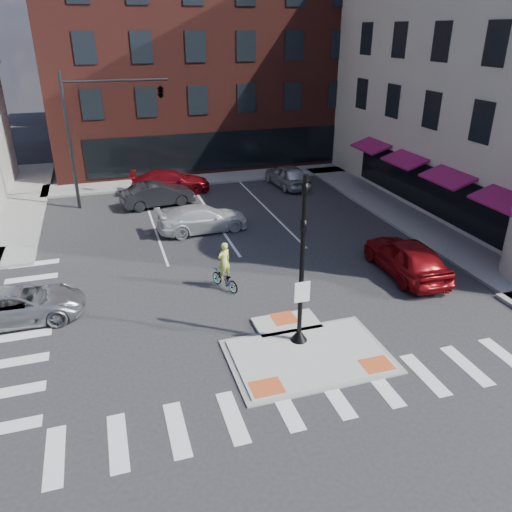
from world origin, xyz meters
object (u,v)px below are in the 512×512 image
object	(u,v)px
bg_car_dark	(158,194)
bg_car_red	(170,182)
red_sedan	(407,257)
white_pickup	(203,218)
bg_car_silver	(288,175)
cyclist	(224,273)
silver_suv	(19,304)

from	to	relation	value
bg_car_dark	bg_car_red	size ratio (longest dim) A/B	0.86
bg_car_dark	red_sedan	bearing A→B (deg)	-153.11
white_pickup	bg_car_silver	xyz separation A→B (m)	(7.42, 6.53, 0.06)
cyclist	bg_car_dark	bearing A→B (deg)	-108.61
white_pickup	bg_car_dark	world-z (taller)	bg_car_dark
cyclist	bg_car_silver	bearing A→B (deg)	-145.45
silver_suv	bg_car_red	world-z (taller)	bg_car_red
red_sedan	bg_car_red	distance (m)	17.55
white_pickup	silver_suv	bearing A→B (deg)	125.36
bg_car_red	white_pickup	bearing A→B (deg)	-169.89
red_sedan	bg_car_red	size ratio (longest dim) A/B	0.97
silver_suv	red_sedan	xyz separation A→B (m)	(16.10, -1.00, 0.20)
bg_car_red	cyclist	bearing A→B (deg)	-174.05
red_sedan	bg_car_dark	size ratio (longest dim) A/B	1.12
bg_car_dark	cyclist	world-z (taller)	cyclist
white_pickup	cyclist	world-z (taller)	cyclist
bg_car_silver	cyclist	world-z (taller)	cyclist
white_pickup	cyclist	size ratio (longest dim) A/B	2.33
bg_car_red	cyclist	xyz separation A→B (m)	(0.11, -14.40, -0.04)
red_sedan	white_pickup	xyz separation A→B (m)	(-7.60, 7.96, -0.14)
bg_car_dark	silver_suv	bearing A→B (deg)	141.74
bg_car_dark	bg_car_red	distance (m)	2.81
silver_suv	bg_car_dark	distance (m)	13.73
white_pickup	bg_car_dark	xyz separation A→B (m)	(-1.79, 5.01, 0.02)
white_pickup	bg_car_silver	size ratio (longest dim) A/B	1.09
bg_car_silver	bg_car_red	world-z (taller)	bg_car_silver
red_sedan	bg_car_red	bearing A→B (deg)	-59.78
red_sedan	white_pickup	bearing A→B (deg)	-43.98
silver_suv	white_pickup	world-z (taller)	white_pickup
white_pickup	bg_car_dark	distance (m)	5.32
white_pickup	cyclist	distance (m)	6.86
bg_car_silver	cyclist	bearing A→B (deg)	53.94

